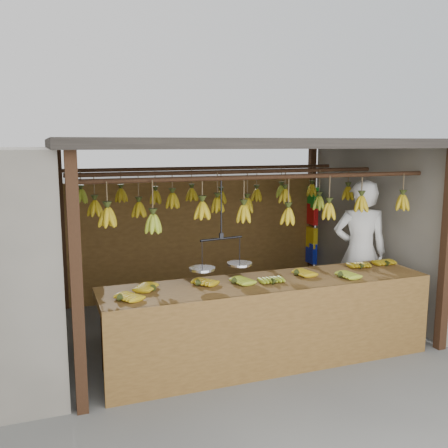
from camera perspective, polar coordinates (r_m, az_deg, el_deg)
name	(u,v)px	position (r m, az deg, el deg)	size (l,w,h in m)	color
ground	(232,326)	(6.62, 0.92, -11.57)	(80.00, 80.00, 0.00)	#5B5B57
stall	(223,173)	(6.51, -0.09, 5.88)	(4.30, 3.30, 2.40)	black
counter	(273,301)	(5.32, 5.65, -8.78)	(3.58, 0.82, 0.96)	brown
hanging_bananas	(233,202)	(6.23, 1.01, 2.51)	(3.64, 2.24, 0.39)	#B19112
balance_scale	(221,261)	(5.22, -0.31, -4.30)	(0.70, 0.33, 0.94)	black
vendor	(360,253)	(6.70, 15.29, -3.19)	(0.69, 0.45, 1.90)	white
bag_bundles	(312,226)	(8.37, 10.02, -0.18)	(0.08, 0.26, 1.27)	#199926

